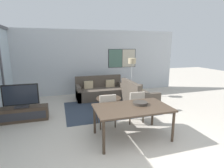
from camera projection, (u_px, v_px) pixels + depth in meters
ground_plane at (158, 166)px, 3.14m from camera, size 24.00×24.00×0.00m
wall_back at (96, 62)px, 7.86m from camera, size 7.80×0.09×2.80m
area_rug at (109, 108)px, 6.06m from camera, size 2.93×2.13×0.01m
tv_console at (23, 114)px, 5.02m from camera, size 1.38×0.40×0.41m
television at (21, 96)px, 4.90m from camera, size 0.94×0.20×0.67m
sofa_main at (100, 91)px, 7.21m from camera, size 1.94×0.87×0.89m
sofa_side at (137, 97)px, 6.34m from camera, size 0.87×1.47×0.89m
coffee_table at (109, 100)px, 6.00m from camera, size 0.85×0.85×0.38m
dining_table at (132, 110)px, 4.01m from camera, size 1.72×1.02×0.75m
dining_chair_left at (107, 109)px, 4.59m from camera, size 0.46×0.46×0.91m
dining_chair_centre at (135, 105)px, 4.87m from camera, size 0.46×0.46×0.91m
fruit_bowl at (140, 103)px, 4.15m from camera, size 0.35×0.35×0.06m
floor_lamp at (132, 64)px, 7.30m from camera, size 0.32×0.32×1.61m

